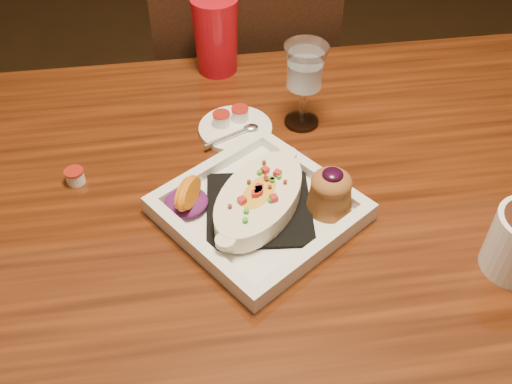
{
  "coord_description": "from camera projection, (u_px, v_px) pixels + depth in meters",
  "views": [
    {
      "loc": [
        -0.14,
        -0.58,
        1.37
      ],
      "look_at": [
        -0.05,
        0.02,
        0.77
      ],
      "focal_mm": 40.0,
      "sensor_mm": 36.0,
      "label": 1
    }
  ],
  "objects": [
    {
      "name": "table",
      "position": [
        291.0,
        249.0,
        0.93
      ],
      "size": [
        1.5,
        0.9,
        0.75
      ],
      "color": "#692C0F",
      "rests_on": "floor"
    },
    {
      "name": "chair_far",
      "position": [
        243.0,
        101.0,
        1.47
      ],
      "size": [
        0.42,
        0.42,
        0.93
      ],
      "rotation": [
        0.0,
        0.0,
        3.14
      ],
      "color": "black",
      "rests_on": "floor"
    },
    {
      "name": "plate",
      "position": [
        267.0,
        203.0,
        0.83
      ],
      "size": [
        0.34,
        0.34,
        0.08
      ],
      "rotation": [
        0.0,
        0.0,
        0.6
      ],
      "color": "white",
      "rests_on": "table"
    },
    {
      "name": "goblet",
      "position": [
        305.0,
        71.0,
        0.94
      ],
      "size": [
        0.07,
        0.07,
        0.15
      ],
      "color": "silver",
      "rests_on": "table"
    },
    {
      "name": "saucer",
      "position": [
        234.0,
        127.0,
        0.99
      ],
      "size": [
        0.13,
        0.13,
        0.09
      ],
      "color": "white",
      "rests_on": "table"
    },
    {
      "name": "creamer_loose",
      "position": [
        75.0,
        176.0,
        0.89
      ],
      "size": [
        0.03,
        0.03,
        0.02
      ],
      "color": "white",
      "rests_on": "table"
    },
    {
      "name": "red_tumbler",
      "position": [
        216.0,
        35.0,
        1.08
      ],
      "size": [
        0.09,
        0.09,
        0.15
      ],
      "primitive_type": "cone",
      "color": "red",
      "rests_on": "table"
    }
  ]
}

